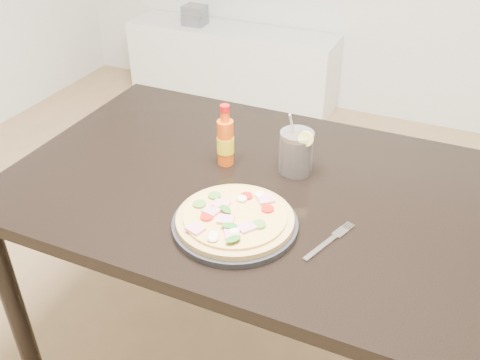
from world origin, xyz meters
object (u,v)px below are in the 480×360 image
at_px(dining_table, 257,206).
at_px(pizza, 235,218).
at_px(cola_cup, 296,153).
at_px(plate, 235,224).
at_px(media_console, 231,65).
at_px(fork, 331,240).
at_px(hot_sauce_bottle, 225,141).

xyz_separation_m(dining_table, pizza, (0.02, -0.21, 0.11)).
bearing_deg(cola_cup, plate, -99.39).
bearing_deg(dining_table, pizza, -83.23).
distance_m(dining_table, pizza, 0.24).
distance_m(plate, cola_cup, 0.32).
height_order(cola_cup, media_console, cola_cup).
xyz_separation_m(plate, fork, (0.23, 0.04, -0.01)).
distance_m(plate, pizza, 0.02).
relative_size(dining_table, hot_sauce_bottle, 7.41).
bearing_deg(plate, cola_cup, 80.61).
bearing_deg(pizza, media_console, 115.12).
relative_size(pizza, cola_cup, 1.58).
height_order(plate, media_console, plate).
bearing_deg(plate, fork, 10.39).
distance_m(pizza, cola_cup, 0.32).
distance_m(dining_table, hot_sauce_bottle, 0.21).
xyz_separation_m(pizza, cola_cup, (0.05, 0.31, 0.03)).
height_order(pizza, media_console, pizza).
bearing_deg(pizza, fork, 10.67).
xyz_separation_m(dining_table, fork, (0.26, -0.16, 0.09)).
bearing_deg(dining_table, plate, -83.03).
relative_size(plate, pizza, 1.07).
distance_m(dining_table, plate, 0.23).
distance_m(fork, media_console, 2.49).
height_order(pizza, fork, pizza).
bearing_deg(media_console, cola_cup, -60.06).
relative_size(hot_sauce_bottle, cola_cup, 1.02).
relative_size(hot_sauce_bottle, media_console, 0.13).
relative_size(pizza, hot_sauce_bottle, 1.56).
height_order(dining_table, hot_sauce_bottle, hot_sauce_bottle).
bearing_deg(media_console, fork, -59.45).
distance_m(dining_table, media_console, 2.21).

